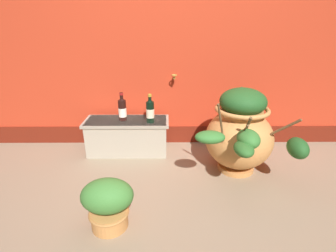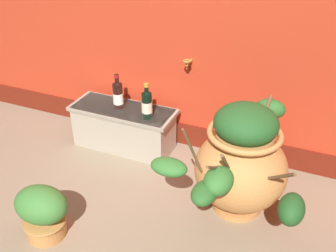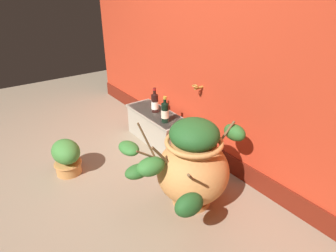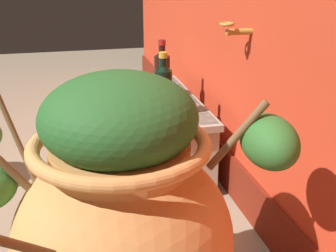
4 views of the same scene
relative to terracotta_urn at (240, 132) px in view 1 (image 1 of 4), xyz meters
name	(u,v)px [view 1 (image 1 of 4)]	position (x,y,z in m)	size (l,w,h in m)	color
ground_plane	(171,207)	(-0.61, -0.50, -0.38)	(7.00, 7.00, 0.00)	gray
back_wall	(170,19)	(-0.61, 0.69, 0.91)	(4.40, 0.33, 2.60)	red
terracotta_urn	(240,132)	(0.00, 0.00, 0.00)	(0.86, 0.97, 0.76)	#D68E4C
stone_ledge	(128,135)	(-1.04, 0.36, -0.19)	(0.84, 0.33, 0.35)	#B2A893
wine_bottle_left	(150,110)	(-0.80, 0.31, 0.10)	(0.08, 0.08, 0.28)	black
wine_bottle_middle	(122,109)	(-1.07, 0.37, 0.10)	(0.08, 0.08, 0.28)	black
potted_shrub	(108,203)	(-1.02, -0.69, -0.19)	(0.34, 0.26, 0.35)	#D68E4C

